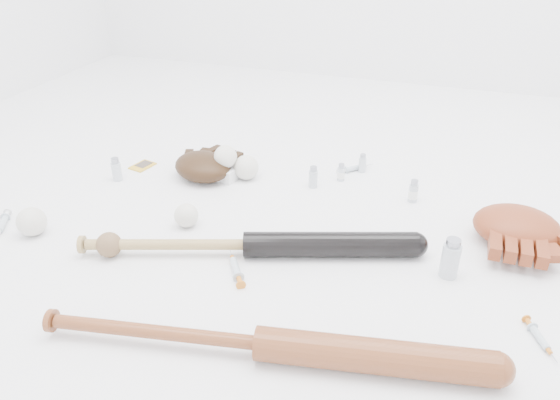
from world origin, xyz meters
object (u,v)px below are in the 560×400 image
(glove_dark, at_px, (203,166))
(pedestal, at_px, (226,173))
(bat_wood, at_px, (261,343))
(bat_dark, at_px, (248,245))

(glove_dark, xyz_separation_m, pedestal, (0.07, 0.02, -0.02))
(bat_wood, height_order, glove_dark, glove_dark)
(bat_wood, height_order, pedestal, bat_wood)
(bat_wood, distance_m, glove_dark, 0.83)
(bat_dark, distance_m, bat_wood, 0.36)
(bat_wood, xyz_separation_m, glove_dark, (-0.46, 0.69, 0.01))
(bat_dark, xyz_separation_m, pedestal, (-0.23, 0.38, -0.01))
(bat_wood, xyz_separation_m, pedestal, (-0.39, 0.71, -0.01))
(bat_dark, height_order, bat_wood, bat_wood)
(bat_dark, relative_size, glove_dark, 3.89)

